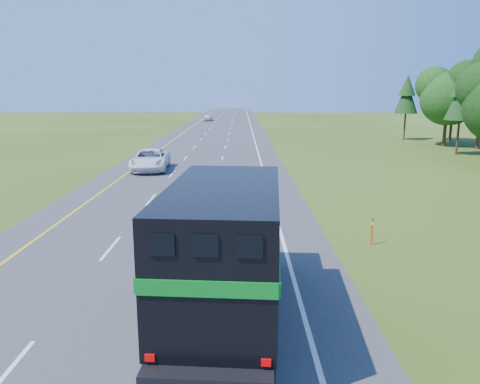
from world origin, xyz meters
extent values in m
cube|color=#38383A|center=(0.00, 50.00, 0.02)|extent=(15.00, 260.00, 0.04)
cube|color=yellow|center=(-5.50, 50.00, 0.04)|extent=(0.15, 260.00, 0.01)
cube|color=white|center=(5.50, 50.00, 0.04)|extent=(0.15, 260.00, 0.01)
cylinder|color=black|center=(2.32, 17.72, 0.67)|extent=(0.49, 1.28, 1.25)
cylinder|color=black|center=(4.71, 17.55, 0.67)|extent=(0.49, 1.28, 1.25)
cylinder|color=black|center=(1.93, 12.27, 0.67)|extent=(0.49, 1.28, 1.25)
cylinder|color=black|center=(4.32, 12.10, 0.67)|extent=(0.49, 1.28, 1.25)
cylinder|color=black|center=(1.84, 10.91, 0.67)|extent=(0.49, 1.28, 1.25)
cylinder|color=black|center=(4.22, 10.74, 0.67)|extent=(0.49, 1.28, 1.25)
cube|color=black|center=(3.26, 14.00, 0.80)|extent=(3.37, 9.28, 0.32)
cube|color=black|center=(3.50, 17.52, 2.04)|extent=(2.93, 2.24, 2.16)
cube|color=black|center=(3.58, 18.56, 2.61)|extent=(2.50, 0.25, 0.68)
cube|color=black|center=(3.20, 13.21, 2.53)|extent=(3.31, 6.79, 3.13)
cube|color=#06781B|center=(2.96, 9.89, 2.68)|extent=(2.84, 0.25, 0.34)
cube|color=#06781B|center=(1.76, 13.31, 2.68)|extent=(0.51, 6.59, 0.34)
cube|color=#06781B|center=(4.64, 13.10, 2.68)|extent=(0.51, 6.59, 0.34)
cube|color=black|center=(2.11, 9.95, 3.58)|extent=(0.51, 0.08, 0.46)
cube|color=black|center=(2.96, 9.89, 3.58)|extent=(0.51, 0.08, 0.46)
cube|color=black|center=(3.81, 9.83, 3.58)|extent=(0.51, 0.08, 0.46)
cube|color=#B20505|center=(1.77, 9.97, 1.13)|extent=(0.21, 0.06, 0.16)
cube|color=#B20505|center=(4.16, 9.80, 1.13)|extent=(0.21, 0.06, 0.16)
imported|color=white|center=(-3.91, 39.93, 0.91)|extent=(3.26, 6.40, 1.73)
imported|color=silver|center=(-3.66, 105.80, 0.77)|extent=(1.79, 4.34, 1.47)
cube|color=#E15B0B|center=(9.29, 20.61, 0.61)|extent=(0.09, 0.04, 1.22)
cube|color=white|center=(9.29, 20.61, 0.94)|extent=(0.10, 0.06, 0.13)
camera|label=1|loc=(3.65, 1.32, 6.50)|focal=35.00mm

